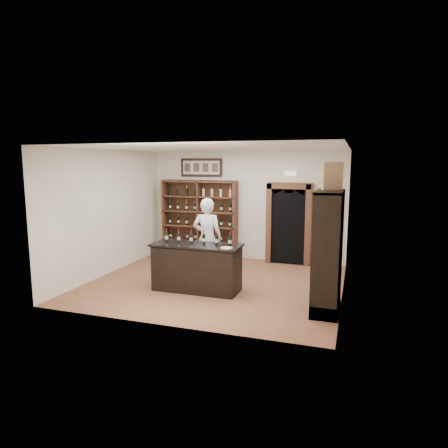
# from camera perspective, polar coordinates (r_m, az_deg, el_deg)

# --- Properties ---
(floor) EXTENTS (5.50, 5.50, 0.00)m
(floor) POSITION_cam_1_polar(r_m,az_deg,el_deg) (9.10, -1.25, -8.42)
(floor) COLOR #9C593E
(floor) RESTS_ON ground
(ceiling) EXTENTS (5.50, 5.50, 0.00)m
(ceiling) POSITION_cam_1_polar(r_m,az_deg,el_deg) (8.70, -1.31, 10.80)
(ceiling) COLOR white
(ceiling) RESTS_ON wall_back
(wall_back) EXTENTS (5.50, 0.04, 3.00)m
(wall_back) POSITION_cam_1_polar(r_m,az_deg,el_deg) (11.15, 3.08, 2.62)
(wall_back) COLOR white
(wall_back) RESTS_ON ground
(wall_left) EXTENTS (0.04, 5.00, 3.00)m
(wall_left) POSITION_cam_1_polar(r_m,az_deg,el_deg) (10.04, -16.22, 1.61)
(wall_left) COLOR white
(wall_left) RESTS_ON ground
(wall_right) EXTENTS (0.04, 5.00, 3.00)m
(wall_right) POSITION_cam_1_polar(r_m,az_deg,el_deg) (8.27, 16.95, 0.11)
(wall_right) COLOR white
(wall_right) RESTS_ON ground
(wine_shelf) EXTENTS (2.20, 0.38, 2.20)m
(wine_shelf) POSITION_cam_1_polar(r_m,az_deg,el_deg) (11.45, -3.44, 0.77)
(wine_shelf) COLOR #51301B
(wine_shelf) RESTS_ON ground
(framed_picture) EXTENTS (1.25, 0.04, 0.52)m
(framed_picture) POSITION_cam_1_polar(r_m,az_deg,el_deg) (11.47, -3.25, 8.05)
(framed_picture) COLOR black
(framed_picture) RESTS_ON wall_back
(arched_doorway) EXTENTS (1.17, 0.35, 2.17)m
(arched_doorway) POSITION_cam_1_polar(r_m,az_deg,el_deg) (10.76, 9.25, 0.36)
(arched_doorway) COLOR black
(arched_doorway) RESTS_ON ground
(emergency_light) EXTENTS (0.30, 0.10, 0.10)m
(emergency_light) POSITION_cam_1_polar(r_m,az_deg,el_deg) (10.74, 9.49, 7.10)
(emergency_light) COLOR white
(emergency_light) RESTS_ON wall_back
(tasting_counter) EXTENTS (1.88, 0.78, 1.00)m
(tasting_counter) POSITION_cam_1_polar(r_m,az_deg,el_deg) (8.50, -3.91, -6.23)
(tasting_counter) COLOR black
(tasting_counter) RESTS_ON ground
(counter_bottle_0) EXTENTS (0.07, 0.07, 0.30)m
(counter_bottle_0) POSITION_cam_1_polar(r_m,az_deg,el_deg) (8.71, -8.21, -1.80)
(counter_bottle_0) COLOR black
(counter_bottle_0) RESTS_ON tasting_counter
(counter_bottle_1) EXTENTS (0.07, 0.07, 0.30)m
(counter_bottle_1) POSITION_cam_1_polar(r_m,az_deg,el_deg) (8.58, -6.49, -1.92)
(counter_bottle_1) COLOR black
(counter_bottle_1) RESTS_ON tasting_counter
(counter_bottle_2) EXTENTS (0.07, 0.07, 0.30)m
(counter_bottle_2) POSITION_cam_1_polar(r_m,az_deg,el_deg) (8.47, -4.72, -2.04)
(counter_bottle_2) COLOR black
(counter_bottle_2) RESTS_ON tasting_counter
(counter_bottle_3) EXTENTS (0.07, 0.07, 0.30)m
(counter_bottle_3) POSITION_cam_1_polar(r_m,az_deg,el_deg) (8.36, -2.90, -2.16)
(counter_bottle_3) COLOR black
(counter_bottle_3) RESTS_ON tasting_counter
(counter_bottle_4) EXTENTS (0.07, 0.07, 0.30)m
(counter_bottle_4) POSITION_cam_1_polar(r_m,az_deg,el_deg) (8.26, -1.04, -2.28)
(counter_bottle_4) COLOR black
(counter_bottle_4) RESTS_ON tasting_counter
(counter_bottle_5) EXTENTS (0.07, 0.07, 0.30)m
(counter_bottle_5) POSITION_cam_1_polar(r_m,az_deg,el_deg) (8.17, 0.87, -2.41)
(counter_bottle_5) COLOR black
(counter_bottle_5) RESTS_ON tasting_counter
(side_cabinet) EXTENTS (0.48, 1.20, 2.20)m
(side_cabinet) POSITION_cam_1_polar(r_m,az_deg,el_deg) (7.55, 14.77, -6.39)
(side_cabinet) COLOR black
(side_cabinet) RESTS_ON ground
(shopkeeper) EXTENTS (0.72, 0.50, 1.89)m
(shopkeeper) POSITION_cam_1_polar(r_m,az_deg,el_deg) (9.31, -2.40, -2.06)
(shopkeeper) COLOR silver
(shopkeeper) RESTS_ON ground
(plate) EXTENTS (0.24, 0.24, 0.02)m
(plate) POSITION_cam_1_polar(r_m,az_deg,el_deg) (7.94, 0.36, -3.45)
(plate) COLOR beige
(plate) RESTS_ON tasting_counter
(wine_crate) EXTENTS (0.38, 0.27, 0.50)m
(wine_crate) POSITION_cam_1_polar(r_m,az_deg,el_deg) (7.53, 15.20, 6.63)
(wine_crate) COLOR tan
(wine_crate) RESTS_ON side_cabinet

